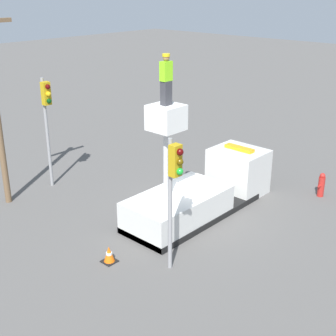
% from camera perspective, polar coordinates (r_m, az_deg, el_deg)
% --- Properties ---
extents(ground_plane, '(120.00, 120.00, 0.00)m').
position_cam_1_polar(ground_plane, '(19.22, 3.10, -5.69)').
color(ground_plane, '#565451').
extents(bucket_truck, '(7.18, 2.33, 4.87)m').
position_cam_1_polar(bucket_truck, '(19.22, 4.17, -2.87)').
color(bucket_truck, black).
rests_on(bucket_truck, ground).
extents(worker, '(0.40, 0.26, 1.75)m').
position_cam_1_polar(worker, '(16.15, -0.23, 10.72)').
color(worker, '#38383D').
rests_on(worker, bucket_truck).
extents(traffic_light_pole, '(0.34, 0.57, 4.51)m').
position_cam_1_polar(traffic_light_pole, '(14.29, 0.71, -1.48)').
color(traffic_light_pole, gray).
rests_on(traffic_light_pole, ground).
extents(traffic_light_across, '(0.34, 0.57, 5.04)m').
position_cam_1_polar(traffic_light_across, '(21.31, -14.55, 6.68)').
color(traffic_light_across, gray).
rests_on(traffic_light_across, ground).
extents(fire_hydrant, '(0.53, 0.29, 1.10)m').
position_cam_1_polar(fire_hydrant, '(21.67, 18.19, -1.97)').
color(fire_hydrant, '#B2231E').
rests_on(fire_hydrant, ground).
extents(traffic_cone_rear, '(0.47, 0.47, 0.58)m').
position_cam_1_polar(traffic_cone_rear, '(16.16, -7.19, -10.44)').
color(traffic_cone_rear, black).
rests_on(traffic_cone_rear, ground).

